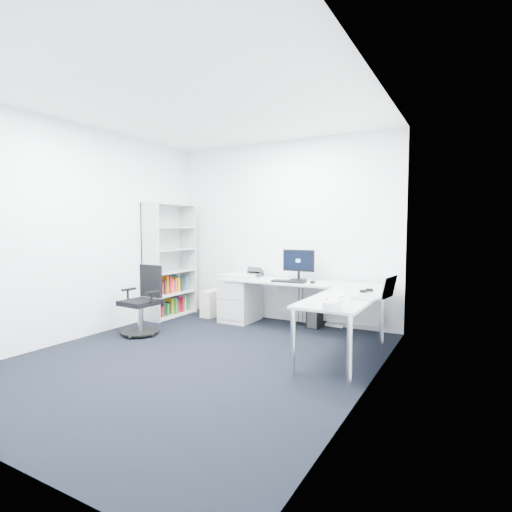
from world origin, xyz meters
The scene contains 21 objects.
ground centered at (0.00, 0.00, 0.00)m, with size 4.20×4.20×0.00m, color black.
ceiling centered at (0.00, 0.00, 2.70)m, with size 4.20×4.20×0.00m, color white.
wall_back centered at (0.00, 2.10, 1.35)m, with size 3.60×0.02×2.70m, color white.
wall_left centered at (-1.80, 0.00, 1.35)m, with size 0.02×4.20×2.70m, color white.
wall_right centered at (1.80, 0.00, 1.35)m, with size 0.02×4.20×2.70m, color white.
l_desk centered at (0.55, 1.40, 0.33)m, with size 2.28×1.28×0.67m, color #B9BBBB, non-canonical shape.
drawer_pedestal centered at (-0.50, 1.73, 0.36)m, with size 0.47×0.58×0.72m, color #B9BBBB.
bookshelf centered at (-1.62, 1.45, 0.89)m, with size 0.35×0.89×1.79m, color #B6B8B8, non-canonical shape.
task_chair centered at (-1.24, 0.40, 0.45)m, with size 0.51×0.51×0.91m, color black, non-canonical shape.
black_pc_tower centered at (0.64, 1.96, 0.19)m, with size 0.17×0.39×0.38m, color black.
beige_pc_tower centered at (-1.06, 1.81, 0.21)m, with size 0.20×0.43×0.41m, color beige.
power_strip centered at (0.81, 2.07, 0.02)m, with size 0.36×0.06×0.04m, color white.
monitor centered at (0.41, 1.81, 0.89)m, with size 0.47×0.15×0.45m, color black, non-canonical shape.
black_keyboard centered at (0.38, 1.56, 0.68)m, with size 0.46×0.16×0.02m, color black.
mouse centered at (0.70, 1.62, 0.68)m, with size 0.05×0.09×0.03m, color black.
desk_phone centered at (-0.33, 1.90, 0.74)m, with size 0.20×0.20×0.14m, color #272729, non-canonical shape.
laptop centered at (1.62, 0.85, 0.80)m, with size 0.36×0.35×0.26m, color #B8BBBF, non-canonical shape.
white_keyboard centered at (1.30, 0.72, 0.67)m, with size 0.12×0.43×0.01m, color white.
headphones centered at (1.50, 1.26, 0.69)m, with size 0.12×0.19×0.05m, color black, non-canonical shape.
orange_fruit centered at (1.37, 0.33, 0.70)m, with size 0.07×0.07×0.07m, color orange.
tissue_box centered at (1.48, 0.10, 0.71)m, with size 0.11×0.22×0.08m, color white.
Camera 1 is at (2.61, -3.37, 1.41)m, focal length 28.00 mm.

